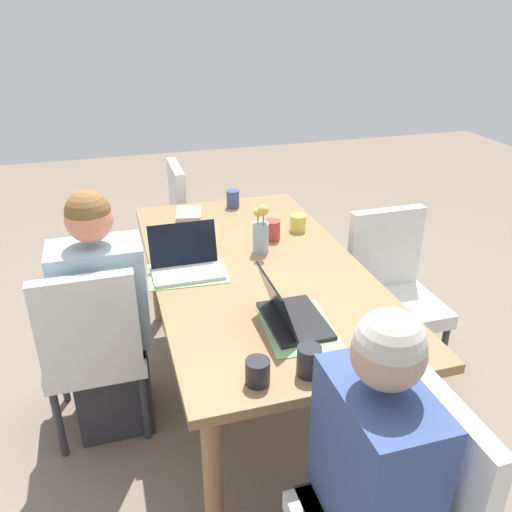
{
  "coord_description": "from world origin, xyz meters",
  "views": [
    {
      "loc": [
        2.13,
        -0.63,
        1.89
      ],
      "look_at": [
        0.0,
        0.0,
        0.8
      ],
      "focal_mm": 36.79,
      "sensor_mm": 36.0,
      "label": 1
    }
  ],
  "objects_px": {
    "dining_table": "(256,280)",
    "coffee_mug_far_left": "(258,372)",
    "laptop_near_left_mid": "(186,263)",
    "person_near_left_mid": "(105,328)",
    "chair_near_left_mid": "(93,344)",
    "chair_far_right_near": "(392,286)",
    "chair_head_left_left_far": "(195,220)",
    "person_head_right_left_near": "(369,499)",
    "book_red_cover": "(189,214)",
    "flower_vase": "(261,231)",
    "laptop_head_right_left_near": "(289,314)",
    "coffee_mug_near_right": "(298,223)",
    "coffee_mug_centre_left": "(309,361)",
    "coffee_mug_near_left": "(233,199)",
    "coffee_mug_centre_right": "(272,230)"
  },
  "relations": [
    {
      "from": "chair_head_left_left_far",
      "to": "coffee_mug_centre_right",
      "type": "height_order",
      "value": "chair_head_left_left_far"
    },
    {
      "from": "laptop_head_right_left_near",
      "to": "chair_head_left_left_far",
      "type": "bearing_deg",
      "value": -178.36
    },
    {
      "from": "dining_table",
      "to": "chair_head_left_left_far",
      "type": "relative_size",
      "value": 2.06
    },
    {
      "from": "person_head_right_left_near",
      "to": "book_red_cover",
      "type": "height_order",
      "value": "person_head_right_left_near"
    },
    {
      "from": "coffee_mug_far_left",
      "to": "book_red_cover",
      "type": "bearing_deg",
      "value": 178.52
    },
    {
      "from": "chair_near_left_mid",
      "to": "chair_head_left_left_far",
      "type": "height_order",
      "value": "same"
    },
    {
      "from": "coffee_mug_centre_left",
      "to": "person_head_right_left_near",
      "type": "bearing_deg",
      "value": 11.72
    },
    {
      "from": "coffee_mug_near_right",
      "to": "book_red_cover",
      "type": "xyz_separation_m",
      "value": [
        -0.39,
        -0.54,
        -0.03
      ]
    },
    {
      "from": "coffee_mug_near_left",
      "to": "flower_vase",
      "type": "bearing_deg",
      "value": -1.71
    },
    {
      "from": "laptop_head_right_left_near",
      "to": "coffee_mug_far_left",
      "type": "height_order",
      "value": "laptop_head_right_left_near"
    },
    {
      "from": "chair_head_left_left_far",
      "to": "laptop_head_right_left_near",
      "type": "relative_size",
      "value": 2.81
    },
    {
      "from": "book_red_cover",
      "to": "coffee_mug_centre_left",
      "type": "bearing_deg",
      "value": 17.13
    },
    {
      "from": "dining_table",
      "to": "coffee_mug_centre_right",
      "type": "xyz_separation_m",
      "value": [
        -0.27,
        0.17,
        0.13
      ]
    },
    {
      "from": "chair_head_left_left_far",
      "to": "coffee_mug_near_left",
      "type": "relative_size",
      "value": 8.52
    },
    {
      "from": "chair_near_left_mid",
      "to": "coffee_mug_far_left",
      "type": "height_order",
      "value": "chair_near_left_mid"
    },
    {
      "from": "chair_near_left_mid",
      "to": "coffee_mug_near_right",
      "type": "xyz_separation_m",
      "value": [
        -0.4,
        1.12,
        0.3
      ]
    },
    {
      "from": "chair_far_right_near",
      "to": "flower_vase",
      "type": "xyz_separation_m",
      "value": [
        -0.11,
        -0.71,
        0.37
      ]
    },
    {
      "from": "person_head_right_left_near",
      "to": "laptop_head_right_left_near",
      "type": "relative_size",
      "value": 3.73
    },
    {
      "from": "laptop_head_right_left_near",
      "to": "laptop_near_left_mid",
      "type": "bearing_deg",
      "value": -150.39
    },
    {
      "from": "chair_near_left_mid",
      "to": "chair_far_right_near",
      "type": "bearing_deg",
      "value": 93.4
    },
    {
      "from": "coffee_mug_near_left",
      "to": "coffee_mug_near_right",
      "type": "distance_m",
      "value": 0.51
    },
    {
      "from": "dining_table",
      "to": "coffee_mug_far_left",
      "type": "xyz_separation_m",
      "value": [
        0.82,
        -0.24,
        0.13
      ]
    },
    {
      "from": "laptop_near_left_mid",
      "to": "coffee_mug_centre_right",
      "type": "distance_m",
      "value": 0.55
    },
    {
      "from": "coffee_mug_centre_left",
      "to": "dining_table",
      "type": "bearing_deg",
      "value": 175.95
    },
    {
      "from": "coffee_mug_far_left",
      "to": "book_red_cover",
      "type": "relative_size",
      "value": 0.44
    },
    {
      "from": "chair_far_right_near",
      "to": "person_head_right_left_near",
      "type": "bearing_deg",
      "value": -32.48
    },
    {
      "from": "chair_near_left_mid",
      "to": "person_head_right_left_near",
      "type": "bearing_deg",
      "value": 35.77
    },
    {
      "from": "dining_table",
      "to": "flower_vase",
      "type": "relative_size",
      "value": 7.16
    },
    {
      "from": "chair_near_left_mid",
      "to": "laptop_near_left_mid",
      "type": "xyz_separation_m",
      "value": [
        -0.09,
        0.45,
        0.3
      ]
    },
    {
      "from": "laptop_near_left_mid",
      "to": "person_near_left_mid",
      "type": "bearing_deg",
      "value": -87.45
    },
    {
      "from": "laptop_head_right_left_near",
      "to": "coffee_mug_centre_left",
      "type": "distance_m",
      "value": 0.31
    },
    {
      "from": "person_head_right_left_near",
      "to": "coffee_mug_centre_right",
      "type": "relative_size",
      "value": 11.39
    },
    {
      "from": "laptop_head_right_left_near",
      "to": "chair_far_right_near",
      "type": "bearing_deg",
      "value": 124.57
    },
    {
      "from": "dining_table",
      "to": "coffee_mug_near_left",
      "type": "bearing_deg",
      "value": 173.7
    },
    {
      "from": "chair_far_right_near",
      "to": "coffee_mug_near_right",
      "type": "distance_m",
      "value": 0.61
    },
    {
      "from": "person_near_left_mid",
      "to": "flower_vase",
      "type": "relative_size",
      "value": 4.61
    },
    {
      "from": "laptop_near_left_mid",
      "to": "laptop_head_right_left_near",
      "type": "xyz_separation_m",
      "value": [
        0.55,
        0.31,
        -0.0
      ]
    },
    {
      "from": "dining_table",
      "to": "coffee_mug_near_left",
      "type": "distance_m",
      "value": 0.8
    },
    {
      "from": "person_head_right_left_near",
      "to": "flower_vase",
      "type": "height_order",
      "value": "person_head_right_left_near"
    },
    {
      "from": "chair_near_left_mid",
      "to": "coffee_mug_centre_left",
      "type": "xyz_separation_m",
      "value": [
        0.76,
        0.72,
        0.31
      ]
    },
    {
      "from": "chair_far_right_near",
      "to": "laptop_head_right_left_near",
      "type": "bearing_deg",
      "value": -55.43
    },
    {
      "from": "coffee_mug_centre_right",
      "to": "book_red_cover",
      "type": "distance_m",
      "value": 0.59
    },
    {
      "from": "chair_head_left_left_far",
      "to": "coffee_mug_near_right",
      "type": "bearing_deg",
      "value": 23.71
    },
    {
      "from": "flower_vase",
      "to": "book_red_cover",
      "type": "relative_size",
      "value": 1.3
    },
    {
      "from": "person_near_left_mid",
      "to": "coffee_mug_far_left",
      "type": "distance_m",
      "value": 1.0
    },
    {
      "from": "laptop_near_left_mid",
      "to": "coffee_mug_near_left",
      "type": "relative_size",
      "value": 3.03
    },
    {
      "from": "person_near_left_mid",
      "to": "coffee_mug_near_right",
      "type": "height_order",
      "value": "person_near_left_mid"
    },
    {
      "from": "flower_vase",
      "to": "laptop_head_right_left_near",
      "type": "distance_m",
      "value": 0.67
    },
    {
      "from": "laptop_head_right_left_near",
      "to": "coffee_mug_near_right",
      "type": "relative_size",
      "value": 3.65
    },
    {
      "from": "chair_far_right_near",
      "to": "laptop_near_left_mid",
      "type": "xyz_separation_m",
      "value": [
        0.0,
        -1.11,
        0.3
      ]
    }
  ]
}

